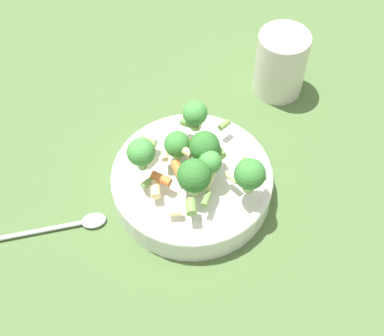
# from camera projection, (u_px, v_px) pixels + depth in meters

# --- Properties ---
(ground_plane) EXTENTS (3.00, 3.00, 0.00)m
(ground_plane) POSITION_uv_depth(u_px,v_px,m) (192.00, 191.00, 0.82)
(ground_plane) COLOR #4C6B38
(bowl) EXTENTS (0.24, 0.24, 0.05)m
(bowl) POSITION_uv_depth(u_px,v_px,m) (192.00, 181.00, 0.79)
(bowl) COLOR white
(bowl) RESTS_ON ground_plane
(pasta_salad) EXTENTS (0.19, 0.17, 0.08)m
(pasta_salad) POSITION_uv_depth(u_px,v_px,m) (197.00, 157.00, 0.74)
(pasta_salad) COLOR #8CB766
(pasta_salad) RESTS_ON bowl
(cup) EXTENTS (0.09, 0.09, 0.12)m
(cup) POSITION_uv_depth(u_px,v_px,m) (281.00, 63.00, 0.90)
(cup) COLOR silver
(cup) RESTS_ON ground_plane
(spoon) EXTENTS (0.09, 0.19, 0.01)m
(spoon) POSITION_uv_depth(u_px,v_px,m) (62.00, 226.00, 0.77)
(spoon) COLOR silver
(spoon) RESTS_ON ground_plane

